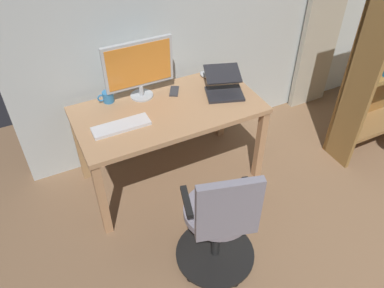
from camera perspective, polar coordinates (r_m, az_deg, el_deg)
desk at (r=2.99m, az=-3.47°, el=3.95°), size 1.42×0.72×0.72m
office_chair at (r=2.49m, az=4.13°, el=-11.75°), size 0.56×0.56×0.97m
computer_monitor at (r=2.96m, az=-7.88°, el=11.30°), size 0.54×0.18×0.46m
computer_keyboard at (r=2.78m, az=-10.44°, el=2.63°), size 0.41×0.13×0.02m
laptop at (r=3.09m, az=4.72°, el=8.52°), size 0.38×0.41×0.16m
computer_mouse at (r=3.31m, az=1.79°, el=10.25°), size 0.06×0.10×0.04m
cell_phone_by_monitor at (r=3.12m, az=-2.65°, el=7.82°), size 0.13×0.16×0.01m
mug_tea at (r=3.05m, az=-12.37°, el=6.84°), size 0.13×0.09×0.09m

